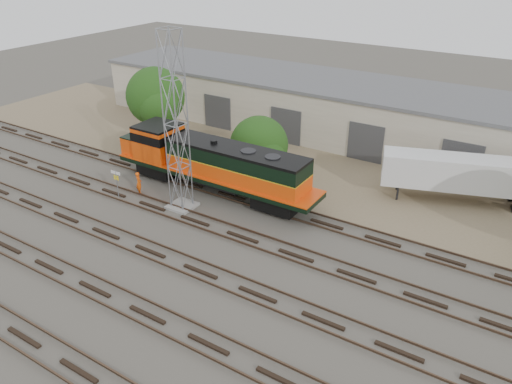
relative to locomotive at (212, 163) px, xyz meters
The scene contains 11 objects.
ground 8.68m from the locomotive, 45.97° to the right, with size 140.00×140.00×0.00m, color #47423A.
dirt_strip 10.97m from the locomotive, 57.20° to the left, with size 80.00×16.00×0.02m, color #726047.
tracks 10.96m from the locomotive, 57.20° to the right, with size 80.00×20.40×0.28m.
warehouse 17.96m from the locomotive, 71.00° to the left, with size 58.40×10.40×5.30m.
locomotive is the anchor object (origin of this frame).
signal_tower 5.05m from the locomotive, 95.48° to the right, with size 1.87×1.87×12.69m.
sign_post 7.24m from the locomotive, 139.09° to the right, with size 0.90×0.07×2.21m.
worker 5.84m from the locomotive, 143.56° to the right, with size 0.65×0.43×1.79m, color #ED530D.
semi_trailer 18.89m from the locomotive, 26.95° to the left, with size 11.58×5.82×3.52m.
tree_west 12.24m from the locomotive, 151.56° to the left, with size 5.76×5.49×7.18m.
tree_mid 5.46m from the locomotive, 78.69° to the left, with size 5.17×4.92×4.92m.
Camera 1 is at (15.69, -21.65, 17.71)m, focal length 35.00 mm.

